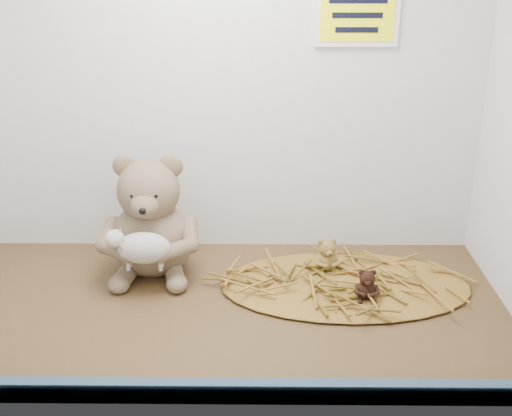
{
  "coord_description": "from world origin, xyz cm",
  "views": [
    {
      "loc": [
        9.63,
        -113.83,
        69.23
      ],
      "look_at": [
        8.49,
        4.75,
        20.2
      ],
      "focal_mm": 45.0,
      "sensor_mm": 36.0,
      "label": 1
    }
  ],
  "objects_px": {
    "toy_lamb": "(144,248)",
    "main_teddy": "(151,215)",
    "mini_teddy_brown": "(367,283)",
    "mini_teddy_tan": "(327,254)"
  },
  "relations": [
    {
      "from": "toy_lamb",
      "to": "mini_teddy_tan",
      "type": "bearing_deg",
      "value": 13.25
    },
    {
      "from": "main_teddy",
      "to": "mini_teddy_brown",
      "type": "distance_m",
      "value": 0.49
    },
    {
      "from": "mini_teddy_brown",
      "to": "main_teddy",
      "type": "bearing_deg",
      "value": 165.87
    },
    {
      "from": "main_teddy",
      "to": "mini_teddy_tan",
      "type": "bearing_deg",
      "value": -2.09
    },
    {
      "from": "toy_lamb",
      "to": "mini_teddy_brown",
      "type": "xyz_separation_m",
      "value": [
        0.46,
        -0.03,
        -0.06
      ]
    },
    {
      "from": "main_teddy",
      "to": "toy_lamb",
      "type": "distance_m",
      "value": 0.1
    },
    {
      "from": "toy_lamb",
      "to": "main_teddy",
      "type": "bearing_deg",
      "value": 90.0
    },
    {
      "from": "toy_lamb",
      "to": "mini_teddy_brown",
      "type": "distance_m",
      "value": 0.47
    },
    {
      "from": "mini_teddy_tan",
      "to": "mini_teddy_brown",
      "type": "height_order",
      "value": "mini_teddy_tan"
    },
    {
      "from": "main_teddy",
      "to": "toy_lamb",
      "type": "relative_size",
      "value": 1.89
    }
  ]
}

